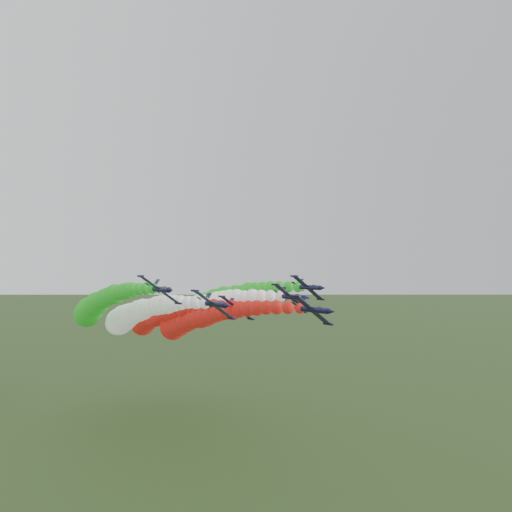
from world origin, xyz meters
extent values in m
plane|color=#365023|center=(0.00, 0.00, 0.00)|extent=(3000.00, 3000.00, 0.00)
cylinder|color=#131236|center=(-2.33, -8.09, 40.86)|extent=(1.59, 9.37, 1.59)
cone|color=#131236|center=(-2.33, -13.60, 40.86)|extent=(1.45, 1.87, 1.45)
cone|color=black|center=(-2.33, -2.99, 40.86)|extent=(1.45, 0.94, 1.45)
ellipsoid|color=black|center=(-2.09, -10.17, 41.21)|extent=(1.06, 1.96, 1.00)
cube|color=#131236|center=(-2.42, -8.30, 40.74)|extent=(8.26, 1.98, 5.82)
cylinder|color=#131236|center=(-6.52, -8.30, 43.59)|extent=(0.64, 2.71, 0.64)
cylinder|color=#131236|center=(1.68, -8.30, 37.88)|extent=(0.64, 2.71, 0.64)
cube|color=#131236|center=(-1.65, -4.13, 41.85)|extent=(1.49, 1.56, 2.05)
cube|color=#131236|center=(-2.24, -4.13, 40.99)|extent=(3.30, 1.14, 2.35)
sphere|color=red|center=(-2.33, -4.45, 40.86)|extent=(2.11, 2.11, 2.11)
sphere|color=red|center=(-2.31, -0.56, 40.77)|extent=(2.62, 2.62, 2.62)
sphere|color=red|center=(-2.26, 3.33, 40.57)|extent=(2.99, 2.99, 2.99)
sphere|color=red|center=(-2.17, 7.22, 40.29)|extent=(3.10, 3.10, 3.10)
sphere|color=red|center=(-2.04, 11.10, 39.96)|extent=(3.52, 3.52, 3.52)
sphere|color=red|center=(-1.88, 14.99, 39.58)|extent=(3.72, 3.72, 3.72)
sphere|color=red|center=(-1.68, 18.88, 39.14)|extent=(3.94, 3.94, 3.94)
sphere|color=red|center=(-1.44, 22.77, 38.66)|extent=(4.79, 4.79, 4.79)
sphere|color=red|center=(-1.17, 26.65, 38.13)|extent=(4.35, 4.35, 4.35)
sphere|color=red|center=(-0.86, 30.54, 37.56)|extent=(4.79, 4.79, 4.79)
sphere|color=red|center=(-0.52, 34.43, 36.96)|extent=(5.31, 5.31, 5.31)
sphere|color=red|center=(-0.14, 38.32, 36.31)|extent=(6.27, 6.27, 6.27)
sphere|color=red|center=(0.28, 42.21, 35.63)|extent=(6.55, 6.55, 6.55)
sphere|color=red|center=(0.73, 46.09, 34.92)|extent=(5.98, 5.98, 5.98)
sphere|color=red|center=(1.22, 49.98, 34.17)|extent=(6.04, 6.04, 6.04)
sphere|color=red|center=(1.75, 53.87, 33.39)|extent=(6.72, 6.72, 6.72)
sphere|color=red|center=(2.31, 57.76, 32.58)|extent=(6.64, 6.64, 6.64)
sphere|color=red|center=(2.91, 61.64, 31.73)|extent=(7.75, 7.75, 7.75)
sphere|color=red|center=(3.55, 65.53, 30.86)|extent=(7.58, 7.58, 7.58)
sphere|color=red|center=(4.22, 69.42, 29.95)|extent=(8.70, 8.70, 8.70)
cylinder|color=#131236|center=(-16.44, 5.16, 41.71)|extent=(1.59, 9.37, 1.59)
cone|color=#131236|center=(-16.44, -0.35, 41.71)|extent=(1.45, 1.87, 1.45)
cone|color=black|center=(-16.44, 10.26, 41.71)|extent=(1.45, 0.94, 1.45)
ellipsoid|color=black|center=(-16.20, 3.08, 42.05)|extent=(1.06, 1.96, 1.00)
cube|color=#131236|center=(-16.53, 4.96, 41.58)|extent=(8.26, 1.98, 5.82)
cylinder|color=#131236|center=(-20.63, 4.96, 44.44)|extent=(0.64, 2.71, 0.64)
cylinder|color=#131236|center=(-12.43, 4.96, 38.72)|extent=(0.64, 2.71, 0.64)
cube|color=#131236|center=(-15.76, 9.12, 42.69)|extent=(1.49, 1.56, 2.05)
cube|color=#131236|center=(-16.35, 9.12, 41.84)|extent=(3.30, 1.14, 2.35)
sphere|color=white|center=(-16.44, 8.81, 41.71)|extent=(2.38, 2.38, 2.38)
sphere|color=white|center=(-16.42, 12.69, 41.61)|extent=(2.79, 2.79, 2.79)
sphere|color=white|center=(-16.37, 16.58, 41.41)|extent=(2.79, 2.79, 2.79)
sphere|color=white|center=(-16.28, 20.47, 41.14)|extent=(3.31, 3.31, 3.31)
sphere|color=white|center=(-16.15, 24.36, 40.81)|extent=(3.90, 3.90, 3.90)
sphere|color=white|center=(-15.99, 28.25, 40.42)|extent=(4.70, 4.70, 4.70)
sphere|color=white|center=(-15.79, 32.13, 39.98)|extent=(4.69, 4.69, 4.69)
sphere|color=white|center=(-15.55, 36.02, 39.50)|extent=(4.74, 4.74, 4.74)
sphere|color=white|center=(-15.28, 39.91, 38.97)|extent=(4.45, 4.45, 4.45)
sphere|color=white|center=(-14.97, 43.80, 38.41)|extent=(4.84, 4.84, 4.84)
sphere|color=white|center=(-14.63, 47.68, 37.80)|extent=(5.76, 5.76, 5.76)
sphere|color=white|center=(-14.25, 51.57, 37.16)|extent=(6.01, 6.01, 6.01)
sphere|color=white|center=(-13.83, 55.46, 36.48)|extent=(5.58, 5.58, 5.58)
sphere|color=white|center=(-13.38, 59.35, 35.76)|extent=(6.39, 6.39, 6.39)
sphere|color=white|center=(-12.89, 63.24, 35.01)|extent=(6.96, 6.96, 6.96)
sphere|color=white|center=(-12.36, 67.12, 34.23)|extent=(7.55, 7.55, 7.55)
sphere|color=white|center=(-11.80, 71.01, 33.42)|extent=(8.25, 8.25, 8.25)
sphere|color=white|center=(-11.20, 74.90, 32.58)|extent=(6.94, 6.94, 6.94)
sphere|color=white|center=(-10.56, 78.79, 31.70)|extent=(8.70, 8.70, 8.70)
sphere|color=white|center=(-9.89, 82.67, 30.80)|extent=(7.89, 7.89, 7.89)
cylinder|color=#131236|center=(2.17, 4.26, 42.64)|extent=(1.59, 9.37, 1.59)
cone|color=#131236|center=(2.17, -1.25, 42.64)|extent=(1.45, 1.87, 1.45)
cone|color=black|center=(2.17, 9.36, 42.64)|extent=(1.45, 0.94, 1.45)
ellipsoid|color=black|center=(2.41, 2.18, 42.98)|extent=(1.06, 1.96, 1.00)
cube|color=#131236|center=(2.08, 4.05, 42.51)|extent=(8.26, 1.98, 5.82)
cylinder|color=#131236|center=(-2.01, 4.05, 45.37)|extent=(0.64, 2.71, 0.64)
cylinder|color=#131236|center=(6.18, 4.05, 39.65)|extent=(0.64, 2.71, 0.64)
cube|color=#131236|center=(2.86, 8.22, 43.62)|extent=(1.49, 1.56, 2.05)
cube|color=#131236|center=(2.26, 8.22, 42.77)|extent=(3.30, 1.14, 2.35)
sphere|color=white|center=(2.17, 7.90, 42.64)|extent=(2.52, 2.52, 2.52)
sphere|color=white|center=(2.19, 11.79, 42.54)|extent=(2.67, 2.67, 2.67)
sphere|color=white|center=(2.24, 15.68, 42.34)|extent=(2.93, 2.93, 2.93)
sphere|color=white|center=(2.34, 19.57, 42.07)|extent=(3.58, 3.58, 3.58)
sphere|color=white|center=(2.46, 23.45, 41.74)|extent=(3.25, 3.25, 3.25)
sphere|color=white|center=(2.63, 27.34, 41.35)|extent=(4.42, 4.42, 4.42)
sphere|color=white|center=(2.83, 31.23, 40.91)|extent=(4.83, 4.83, 4.83)
sphere|color=white|center=(3.06, 35.12, 40.43)|extent=(4.94, 4.94, 4.94)
sphere|color=white|center=(3.33, 39.01, 39.90)|extent=(5.21, 5.21, 5.21)
sphere|color=white|center=(3.64, 42.89, 39.34)|extent=(4.91, 4.91, 4.91)
sphere|color=white|center=(3.99, 46.78, 38.73)|extent=(5.16, 5.16, 5.16)
sphere|color=white|center=(4.37, 50.67, 38.09)|extent=(6.55, 6.55, 6.55)
sphere|color=white|center=(4.78, 54.56, 37.41)|extent=(6.43, 6.43, 6.43)
sphere|color=white|center=(5.24, 58.44, 36.69)|extent=(6.29, 6.29, 6.29)
sphere|color=white|center=(5.73, 62.33, 35.95)|extent=(6.12, 6.12, 6.12)
sphere|color=white|center=(6.25, 66.22, 35.16)|extent=(6.41, 6.41, 6.41)
sphere|color=white|center=(6.82, 70.11, 34.35)|extent=(7.36, 7.36, 7.36)
sphere|color=white|center=(7.41, 74.00, 33.51)|extent=(7.28, 7.28, 7.28)
sphere|color=white|center=(8.05, 77.88, 32.63)|extent=(8.67, 8.67, 8.67)
sphere|color=white|center=(8.72, 81.77, 31.73)|extent=(7.57, 7.57, 7.57)
cylinder|color=#131236|center=(-24.02, 14.02, 44.49)|extent=(1.59, 9.37, 1.59)
cone|color=#131236|center=(-24.02, 8.51, 44.49)|extent=(1.45, 1.87, 1.45)
cone|color=black|center=(-24.02, 19.12, 44.49)|extent=(1.45, 0.94, 1.45)
ellipsoid|color=black|center=(-23.78, 11.94, 44.84)|extent=(1.06, 1.96, 1.00)
cube|color=#131236|center=(-24.11, 13.81, 44.37)|extent=(8.26, 1.98, 5.82)
cylinder|color=#131236|center=(-28.20, 13.81, 47.22)|extent=(0.64, 2.71, 0.64)
cylinder|color=#131236|center=(-20.01, 13.81, 41.51)|extent=(0.64, 2.71, 0.64)
cube|color=#131236|center=(-23.33, 17.98, 45.48)|extent=(1.49, 1.56, 2.05)
cube|color=#131236|center=(-23.93, 17.98, 44.62)|extent=(3.30, 1.14, 2.35)
sphere|color=green|center=(-24.02, 17.66, 44.49)|extent=(2.29, 2.29, 2.29)
sphere|color=green|center=(-24.00, 21.55, 44.40)|extent=(2.67, 2.67, 2.67)
sphere|color=green|center=(-23.94, 25.44, 44.20)|extent=(2.74, 2.74, 2.74)
sphere|color=green|center=(-23.85, 29.33, 43.93)|extent=(3.34, 3.34, 3.34)
sphere|color=green|center=(-23.73, 33.22, 43.59)|extent=(3.94, 3.94, 3.94)
sphere|color=green|center=(-23.56, 37.10, 43.21)|extent=(4.12, 4.12, 4.12)
sphere|color=green|center=(-23.36, 40.99, 42.77)|extent=(3.91, 3.91, 3.91)
sphere|color=green|center=(-23.13, 44.88, 42.29)|extent=(5.18, 5.18, 5.18)
sphere|color=green|center=(-22.86, 48.77, 41.76)|extent=(4.89, 4.89, 4.89)
sphere|color=green|center=(-22.55, 52.65, 41.19)|extent=(5.17, 5.17, 5.17)
sphere|color=green|center=(-22.20, 56.54, 40.59)|extent=(5.48, 5.48, 5.48)
sphere|color=green|center=(-21.82, 60.43, 39.94)|extent=(5.30, 5.30, 5.30)
sphere|color=green|center=(-21.40, 64.32, 39.26)|extent=(5.83, 5.83, 5.83)
sphere|color=green|center=(-20.95, 68.21, 38.55)|extent=(6.99, 6.99, 6.99)
sphere|color=green|center=(-20.46, 72.09, 37.80)|extent=(6.44, 6.44, 6.44)
sphere|color=green|center=(-19.94, 75.98, 37.02)|extent=(6.51, 6.51, 6.51)
sphere|color=green|center=(-19.37, 79.87, 36.21)|extent=(7.20, 7.20, 7.20)
sphere|color=green|center=(-18.77, 83.76, 35.36)|extent=(8.67, 8.67, 8.67)
sphere|color=green|center=(-18.14, 87.64, 34.49)|extent=(8.38, 8.38, 8.38)
sphere|color=green|center=(-17.47, 91.53, 33.58)|extent=(8.91, 8.91, 8.91)
cylinder|color=#131236|center=(12.70, 11.22, 44.29)|extent=(1.59, 9.37, 1.59)
cone|color=#131236|center=(12.70, 5.70, 44.29)|extent=(1.45, 1.87, 1.45)
cone|color=black|center=(12.70, 16.32, 44.29)|extent=(1.45, 0.94, 1.45)
ellipsoid|color=black|center=(12.94, 9.14, 44.63)|extent=(1.06, 1.96, 1.00)
cube|color=#131236|center=(12.61, 11.01, 44.16)|extent=(8.26, 1.98, 5.82)
cylinder|color=#131236|center=(8.51, 11.01, 47.02)|extent=(0.64, 2.71, 0.64)
cylinder|color=#131236|center=(16.71, 11.01, 41.30)|extent=(0.64, 2.71, 0.64)
cube|color=#131236|center=(13.38, 15.17, 45.27)|extent=(1.49, 1.56, 2.05)
cube|color=#131236|center=(12.79, 15.17, 44.42)|extent=(3.30, 1.14, 2.35)
sphere|color=green|center=(12.70, 14.86, 44.29)|extent=(2.64, 2.64, 2.64)
sphere|color=green|center=(12.72, 18.75, 44.19)|extent=(2.83, 2.83, 2.83)
sphere|color=green|center=(12.77, 22.64, 43.99)|extent=(3.22, 3.22, 3.22)
sphere|color=green|center=(12.86, 26.52, 43.72)|extent=(3.70, 3.70, 3.70)
sphere|color=green|center=(12.99, 30.41, 43.39)|extent=(3.80, 3.80, 3.80)
sphere|color=green|center=(13.15, 34.30, 43.00)|extent=(4.26, 4.26, 4.26)
sphere|color=green|center=(13.35, 38.19, 42.57)|extent=(4.90, 4.90, 4.90)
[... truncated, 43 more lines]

